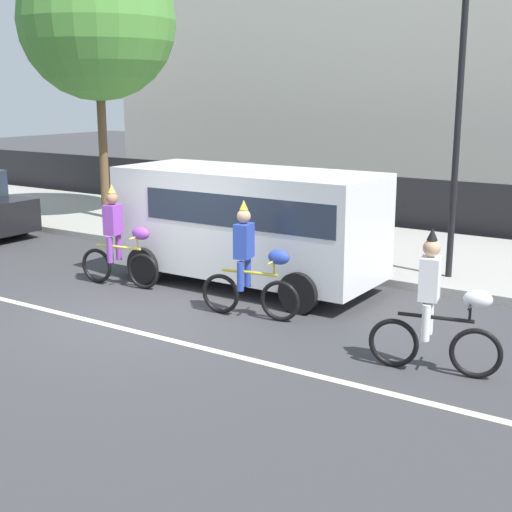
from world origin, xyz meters
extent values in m
plane|color=#38383A|center=(0.00, 0.00, 0.00)|extent=(80.00, 80.00, 0.00)
cube|color=beige|center=(0.00, -0.50, 0.00)|extent=(36.00, 0.14, 0.01)
cube|color=#9E9B93|center=(0.00, 6.50, 0.07)|extent=(60.00, 5.00, 0.15)
cube|color=black|center=(0.00, 9.40, 0.70)|extent=(40.00, 0.08, 1.40)
cube|color=beige|center=(0.57, 18.00, 3.83)|extent=(28.00, 8.00, 7.65)
torus|color=black|center=(-1.07, 1.39, 0.33)|extent=(0.67, 0.17, 0.67)
torus|color=black|center=(-2.11, 1.23, 0.33)|extent=(0.67, 0.17, 0.67)
cylinder|color=#E5D84C|center=(-1.59, 1.31, 0.75)|extent=(0.96, 0.20, 0.05)
cylinder|color=#E5D84C|center=(-1.74, 1.29, 0.84)|extent=(0.04, 0.04, 0.18)
cylinder|color=#E5D84C|center=(-1.17, 1.37, 0.86)|extent=(0.04, 0.04, 0.23)
cylinder|color=#E5D84C|center=(-1.17, 1.37, 0.98)|extent=(0.11, 0.50, 0.03)
ellipsoid|color=purple|center=(-1.09, 1.39, 1.05)|extent=(0.39, 0.25, 0.24)
cube|color=purple|center=(-1.69, 1.29, 1.26)|extent=(0.29, 0.35, 0.56)
sphere|color=#9E7051|center=(-1.69, 1.29, 1.66)|extent=(0.22, 0.22, 0.22)
cone|color=#E5D84C|center=(-1.69, 1.29, 1.84)|extent=(0.14, 0.14, 0.16)
cylinder|color=purple|center=(-1.67, 1.16, 0.71)|extent=(0.11, 0.11, 0.48)
cylinder|color=purple|center=(-1.71, 1.43, 0.71)|extent=(0.11, 0.11, 0.48)
torus|color=black|center=(2.04, 1.16, 0.33)|extent=(0.67, 0.18, 0.67)
torus|color=black|center=(1.00, 0.98, 0.33)|extent=(0.67, 0.18, 0.67)
cylinder|color=gold|center=(1.52, 1.07, 0.75)|extent=(0.96, 0.22, 0.05)
cylinder|color=gold|center=(1.37, 1.04, 0.84)|extent=(0.04, 0.04, 0.18)
cylinder|color=gold|center=(1.94, 1.14, 0.86)|extent=(0.04, 0.04, 0.23)
cylinder|color=gold|center=(1.94, 1.14, 0.98)|extent=(0.12, 0.50, 0.03)
ellipsoid|color=#2D47B2|center=(2.02, 1.16, 1.05)|extent=(0.39, 0.26, 0.24)
cube|color=#2D47B2|center=(1.42, 1.05, 1.26)|extent=(0.29, 0.36, 0.56)
sphere|color=tan|center=(1.42, 1.05, 1.66)|extent=(0.22, 0.22, 0.22)
cone|color=gold|center=(1.42, 1.05, 1.84)|extent=(0.14, 0.14, 0.16)
cylinder|color=#2D47B2|center=(1.45, 0.91, 0.71)|extent=(0.11, 0.11, 0.48)
cylinder|color=#2D47B2|center=(1.40, 1.19, 0.71)|extent=(0.11, 0.11, 0.48)
torus|color=black|center=(5.33, 0.56, 0.33)|extent=(0.67, 0.20, 0.67)
torus|color=black|center=(4.31, 0.35, 0.33)|extent=(0.67, 0.20, 0.67)
cylinder|color=black|center=(4.82, 0.45, 0.75)|extent=(0.96, 0.24, 0.05)
cylinder|color=black|center=(4.67, 0.42, 0.84)|extent=(0.04, 0.04, 0.18)
cylinder|color=black|center=(5.23, 0.53, 0.86)|extent=(0.04, 0.04, 0.23)
cylinder|color=black|center=(5.23, 0.53, 0.98)|extent=(0.13, 0.50, 0.03)
ellipsoid|color=white|center=(5.31, 0.55, 1.05)|extent=(0.39, 0.27, 0.24)
cube|color=white|center=(4.72, 0.43, 1.26)|extent=(0.30, 0.36, 0.56)
sphere|color=tan|center=(4.72, 0.43, 1.66)|extent=(0.22, 0.22, 0.22)
cone|color=black|center=(4.72, 0.43, 1.84)|extent=(0.14, 0.14, 0.16)
cylinder|color=white|center=(4.75, 0.29, 0.71)|extent=(0.11, 0.11, 0.48)
cylinder|color=white|center=(4.69, 0.57, 0.71)|extent=(0.11, 0.11, 0.48)
cube|color=white|center=(0.38, 2.70, 1.23)|extent=(5.00, 2.00, 1.90)
cube|color=#283342|center=(0.78, 2.70, 1.58)|extent=(3.90, 2.02, 0.56)
cylinder|color=black|center=(2.08, 1.70, 0.35)|extent=(0.70, 0.22, 0.70)
cylinder|color=black|center=(2.08, 3.70, 0.35)|extent=(0.70, 0.22, 0.70)
cylinder|color=black|center=(-1.32, 1.70, 0.35)|extent=(0.70, 0.22, 0.70)
cylinder|color=black|center=(-1.32, 3.70, 0.35)|extent=(0.70, 0.22, 0.70)
cylinder|color=black|center=(-7.15, 3.52, 0.30)|extent=(0.60, 0.20, 0.60)
cylinder|color=black|center=(3.55, 4.84, 2.90)|extent=(0.12, 0.12, 5.50)
cylinder|color=brown|center=(-6.62, 6.00, 2.04)|extent=(0.24, 0.24, 3.79)
sphere|color=#4C8C38|center=(-6.62, 6.00, 5.39)|extent=(4.16, 4.16, 4.16)
cylinder|color=#33333D|center=(-4.40, 5.37, 0.57)|extent=(0.20, 0.20, 0.85)
cube|color=black|center=(-4.40, 5.37, 1.28)|extent=(0.32, 0.20, 0.56)
sphere|color=tan|center=(-4.40, 5.37, 1.67)|extent=(0.20, 0.20, 0.20)
camera|label=1|loc=(7.69, -8.12, 3.60)|focal=50.00mm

